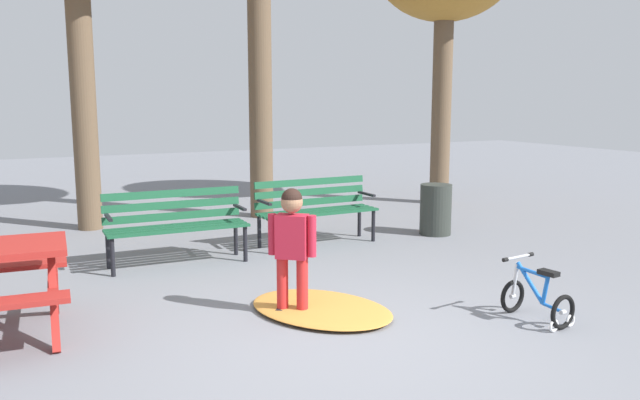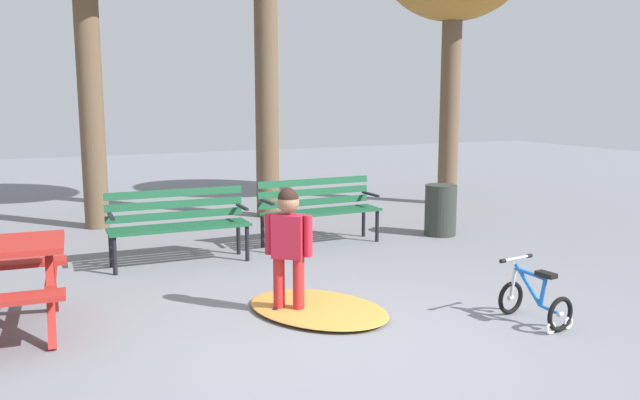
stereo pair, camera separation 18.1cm
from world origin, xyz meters
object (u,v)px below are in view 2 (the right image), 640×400
(trash_bin, at_px, (441,210))
(kids_bicycle, at_px, (535,300))
(park_bench_far_left, at_px, (178,220))
(park_bench_left, at_px, (318,205))
(child_standing, at_px, (288,241))

(trash_bin, bearing_deg, kids_bicycle, -112.79)
(park_bench_far_left, relative_size, trash_bin, 2.27)
(park_bench_left, relative_size, trash_bin, 2.26)
(child_standing, bearing_deg, kids_bicycle, -30.77)
(park_bench_far_left, distance_m, kids_bicycle, 4.05)
(park_bench_left, xyz_separation_m, trash_bin, (1.77, -0.25, -0.15))
(park_bench_far_left, relative_size, park_bench_left, 1.00)
(child_standing, relative_size, kids_bicycle, 1.92)
(park_bench_left, xyz_separation_m, kids_bicycle, (0.39, -3.53, -0.31))
(park_bench_left, distance_m, trash_bin, 1.80)
(kids_bicycle, bearing_deg, child_standing, 149.23)
(park_bench_far_left, distance_m, child_standing, 2.29)
(park_bench_left, distance_m, kids_bicycle, 3.57)
(kids_bicycle, bearing_deg, park_bench_left, 96.34)
(park_bench_far_left, height_order, park_bench_left, same)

